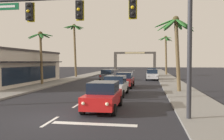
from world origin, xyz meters
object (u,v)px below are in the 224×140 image
Objects in this scene: sedan_fifth_in_queue at (125,80)px; sedan_parked_nearest_kerb at (152,75)px; sedan_lead_at_stop_bar at (103,96)px; palm_left_third at (75,40)px; palm_right_second at (176,36)px; storefront_strip_left at (8,67)px; sedan_third_in_queue at (115,85)px; sedan_oncoming_far at (108,75)px; palm_left_second at (41,45)px; town_gateway_arch at (135,58)px; sedan_parked_mid_kerb at (151,72)px; traffic_signal_mast at (112,19)px; palm_right_farthest at (166,48)px.

sedan_parked_nearest_kerb is (3.22, 10.99, 0.00)m from sedan_fifth_in_queue.
sedan_lead_at_stop_bar and sedan_parked_nearest_kerb have the same top height.
palm_left_third reaches higher than palm_right_second.
storefront_strip_left reaches higher than sedan_fifth_in_queue.
sedan_third_in_queue and sedan_oncoming_far have the same top height.
palm_left_second reaches higher than town_gateway_arch.
palm_left_third reaches higher than palm_left_second.
sedan_oncoming_far is 1.00× the size of sedan_parked_mid_kerb.
storefront_strip_left is (-14.71, 7.05, 1.31)m from sedan_third_in_queue.
traffic_signal_mast is 2.47× the size of sedan_parked_mid_kerb.
sedan_parked_nearest_kerb is (2.40, 25.34, -4.17)m from traffic_signal_mast.
palm_right_farthest reaches higher than storefront_strip_left.
palm_right_farthest is (16.80, 23.44, 0.79)m from palm_left_second.
palm_right_farthest is at bearing 28.86° from palm_left_third.
sedan_third_in_queue is 0.27× the size of storefront_strip_left.
sedan_oncoming_far is at bearing 36.67° from storefront_strip_left.
sedan_parked_nearest_kerb is 0.53× the size of palm_right_farthest.
sedan_oncoming_far is (-3.42, 15.45, 0.00)m from sedan_third_in_queue.
palm_right_second is at bearing -55.68° from sedan_oncoming_far.
traffic_signal_mast is 1.13× the size of palm_left_third.
traffic_signal_mast is 0.77× the size of town_gateway_arch.
traffic_signal_mast is 4.70m from sedan_lead_at_stop_bar.
traffic_signal_mast is at bearing -66.94° from sedan_lead_at_stop_bar.
sedan_fifth_in_queue is 0.53× the size of palm_right_farthest.
palm_right_second is at bearing 59.17° from sedan_lead_at_stop_bar.
sedan_lead_at_stop_bar is 12.36m from sedan_fifth_in_queue.
sedan_oncoming_far is 11.02m from palm_left_third.
sedan_fifth_in_queue is at bearing -104.35° from palm_right_farthest.
sedan_third_in_queue is at bearing 91.31° from sedan_lead_at_stop_bar.
sedan_lead_at_stop_bar and sedan_oncoming_far have the same top height.
sedan_lead_at_stop_bar is at bearing -88.28° from town_gateway_arch.
sedan_third_in_queue is at bearing -91.67° from sedan_fifth_in_queue.
palm_left_second is 28.85m from palm_right_farthest.
town_gateway_arch reaches higher than sedan_lead_at_stop_bar.
sedan_third_in_queue is at bearing -88.24° from town_gateway_arch.
palm_right_farthest is at bearing 58.07° from sedan_parked_mid_kerb.
sedan_oncoming_far is 0.63× the size of palm_right_second.
sedan_parked_nearest_kerb is 14.69m from palm_right_farthest.
storefront_strip_left is 55.36m from town_gateway_arch.
sedan_third_in_queue is 0.54× the size of palm_right_farthest.
palm_right_farthest is (6.45, 30.68, 4.85)m from sedan_third_in_queue.
sedan_fifth_in_queue is at bearing -3.34° from storefront_strip_left.
town_gateway_arch is (8.48, 53.61, -0.83)m from palm_left_second.
palm_left_second reaches higher than sedan_lead_at_stop_bar.
sedan_parked_mid_kerb is at bearing -81.44° from town_gateway_arch.
palm_right_second is 28.13m from palm_right_farthest.
palm_right_second is (1.96, -23.22, 4.44)m from sedan_parked_mid_kerb.
traffic_signal_mast is at bearing -94.06° from sedan_parked_mid_kerb.
palm_right_farthest is 31.92m from storefront_strip_left.
sedan_parked_mid_kerb is 35.60m from town_gateway_arch.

